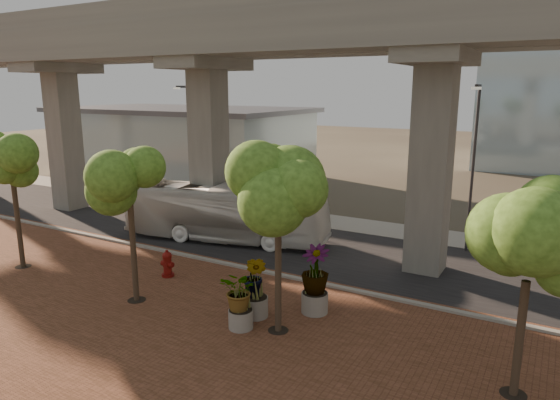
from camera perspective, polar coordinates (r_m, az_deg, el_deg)
The scene contains 18 objects.
ground at distance 23.97m, azimuth 0.80°, elevation -6.96°, with size 160.00×160.00×0.00m, color #39332A.
brick_plaza at distance 17.94m, azimuth -12.03°, elevation -14.23°, with size 70.00×13.00×0.06m, color brown.
asphalt_road at distance 25.64m, azimuth 2.97°, elevation -5.60°, with size 90.00×8.00×0.04m, color black.
curb_strip at distance 22.32m, azimuth -1.70°, elevation -8.27°, with size 70.00×0.25×0.16m, color gray.
far_sidewalk at distance 30.45m, azimuth 7.64°, elevation -2.71°, with size 90.00×3.00×0.06m, color gray.
transit_viaduct at distance 24.36m, azimuth 3.17°, elevation 10.85°, with size 72.00×5.60×12.40m.
station_pavilion at distance 47.51m, azimuth -11.16°, elevation 6.61°, with size 23.00×13.00×6.30m.
transit_bus at distance 26.80m, azimuth -6.23°, elevation -1.48°, with size 2.59×11.01×3.07m, color silver.
fire_hydrant at distance 22.29m, azimuth -12.75°, elevation -7.12°, with size 0.59×0.53×1.19m.
planter_front at distance 17.10m, azimuth -4.55°, elevation -10.61°, with size 1.87×1.87×2.06m.
planter_right at distance 18.12m, azimuth 4.04°, elevation -8.26°, with size 2.38×2.38×2.54m.
planter_left at distance 17.86m, azimuth -2.89°, elevation -9.10°, with size 2.07×2.07×2.28m.
street_tree_far_west at distance 24.86m, azimuth -28.38°, elevation 3.64°, with size 3.20×3.20×6.23m.
street_tree_near_west at distance 19.04m, azimuth -16.93°, elevation 2.36°, with size 3.01×3.01×6.17m.
street_tree_near_east at distance 15.75m, azimuth -0.22°, elevation 1.83°, with size 3.76×3.76×6.77m.
street_tree_far_east at distance 13.95m, azimuth 26.71°, elevation -4.53°, with size 3.40×3.40×5.77m.
streetlamp_west at distance 35.69m, azimuth -10.53°, elevation 7.20°, with size 0.40×1.18×8.17m.
streetlamp_east at distance 25.90m, azimuth 21.24°, elevation 4.55°, with size 0.41×1.19×8.19m.
Camera 1 is at (10.87, -19.78, 8.07)m, focal length 32.00 mm.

